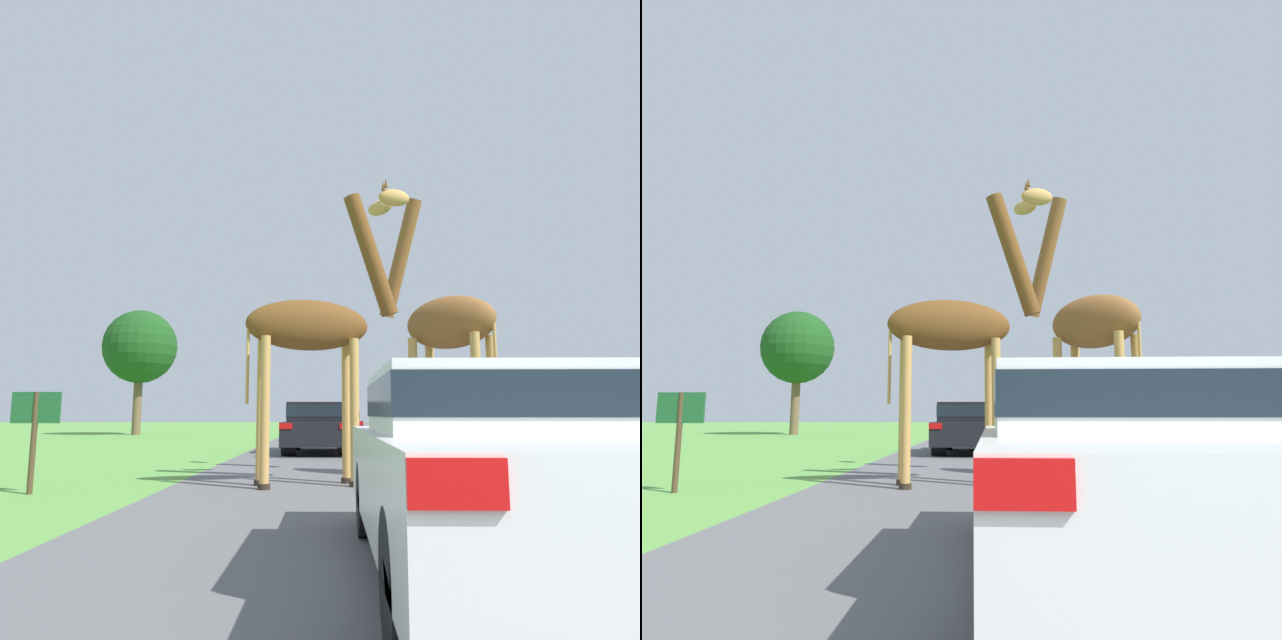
{
  "view_description": "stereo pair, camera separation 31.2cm",
  "coord_description": "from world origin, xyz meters",
  "views": [
    {
      "loc": [
        -1.23,
        0.32,
        1.1
      ],
      "look_at": [
        -1.39,
        9.39,
        2.6
      ],
      "focal_mm": 32.0,
      "sensor_mm": 36.0,
      "label": 1
    },
    {
      "loc": [
        -0.92,
        0.33,
        1.1
      ],
      "look_at": [
        -1.39,
        9.39,
        2.6
      ],
      "focal_mm": 32.0,
      "sensor_mm": 36.0,
      "label": 2
    }
  ],
  "objects": [
    {
      "name": "road",
      "position": [
        0.0,
        30.0,
        0.0
      ],
      "size": [
        7.4,
        120.0,
        0.0
      ],
      "color": "#5B5B5E",
      "rests_on": "ground"
    },
    {
      "name": "giraffe_near_road",
      "position": [
        -1.42,
        9.43,
        2.52
      ],
      "size": [
        2.82,
        1.06,
        5.12
      ],
      "rotation": [
        0.0,
        0.0,
        -1.33
      ],
      "color": "tan",
      "rests_on": "ground"
    },
    {
      "name": "giraffe_companion",
      "position": [
        0.8,
        10.51,
        2.66
      ],
      "size": [
        2.3,
        2.06,
        5.54
      ],
      "rotation": [
        0.0,
        0.0,
        0.87
      ],
      "color": "tan",
      "rests_on": "ground"
    },
    {
      "name": "car_lead_maroon",
      "position": [
        -0.07,
        4.43,
        0.76
      ],
      "size": [
        1.83,
        4.37,
        1.4
      ],
      "color": "silver",
      "rests_on": "ground"
    },
    {
      "name": "car_queue_right",
      "position": [
        2.91,
        14.99,
        0.78
      ],
      "size": [
        1.76,
        4.58,
        1.49
      ],
      "color": "gray",
      "rests_on": "ground"
    },
    {
      "name": "car_queue_left",
      "position": [
        -0.81,
        26.55,
        0.7
      ],
      "size": [
        1.92,
        4.25,
        1.31
      ],
      "color": "maroon",
      "rests_on": "ground"
    },
    {
      "name": "car_far_ahead",
      "position": [
        -1.59,
        17.17,
        0.76
      ],
      "size": [
        1.89,
        4.17,
        1.44
      ],
      "color": "black",
      "rests_on": "ground"
    },
    {
      "name": "tree_centre_back",
      "position": [
        -11.7,
        31.37,
        4.74
      ],
      "size": [
        4.02,
        4.02,
        6.79
      ],
      "color": "brown",
      "rests_on": "ground"
    },
    {
      "name": "sign_post",
      "position": [
        -5.41,
        8.43,
        0.99
      ],
      "size": [
        0.7,
        0.08,
        1.41
      ],
      "color": "#4C3823",
      "rests_on": "ground"
    }
  ]
}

